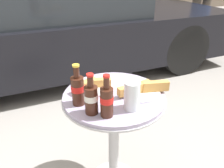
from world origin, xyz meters
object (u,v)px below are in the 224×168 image
Objects in this scene: parked_car at (68,27)px; cola_bottle_left at (78,89)px; lunch_plate_near at (92,85)px; lunch_plate_far at (142,90)px; drinking_glass at (132,97)px; cola_bottle_right at (91,98)px; bistro_table at (114,121)px; cola_bottle_center at (107,100)px.

cola_bottle_left is at bearing -100.74° from parked_car.
lunch_plate_far is at bearing -34.33° from lunch_plate_near.
drinking_glass is at bearing -66.88° from lunch_plate_near.
lunch_plate_far is at bearing 41.51° from drinking_glass.
bistro_table is at bearing 35.31° from cola_bottle_right.
cola_bottle_right is 1.41× the size of drinking_glass.
parked_car is at bearing 85.74° from drinking_glass.
cola_bottle_right is 2.24m from parked_car.
cola_bottle_center reaches higher than lunch_plate_far.
lunch_plate_far is at bearing -19.37° from bistro_table.
drinking_glass is 0.03× the size of parked_car.
parked_car is at bearing 88.79° from lunch_plate_far.
bistro_table is 0.17× the size of parked_car.
parked_car is (0.28, 1.97, -0.13)m from lunch_plate_near.
cola_bottle_left reaches higher than bistro_table.
cola_bottle_right is (-0.17, -0.12, 0.27)m from bistro_table.
bistro_table is at bearing 160.63° from lunch_plate_far.
lunch_plate_near is at bearing 113.12° from drinking_glass.
lunch_plate_near is at bearing 47.46° from cola_bottle_left.
cola_bottle_left is at bearing 110.07° from cola_bottle_right.
bistro_table is 3.03× the size of lunch_plate_near.
parked_car is (0.30, 2.25, -0.19)m from cola_bottle_center.
bistro_table is at bearing 57.20° from cola_bottle_center.
cola_bottle_right is 0.97× the size of cola_bottle_center.
bistro_table is at bearing -50.95° from lunch_plate_near.
lunch_plate_near is at bearing 71.06° from cola_bottle_right.
lunch_plate_near is (-0.09, 0.11, 0.21)m from bistro_table.
cola_bottle_right is 0.86× the size of lunch_plate_near.
cola_bottle_right reaches higher than bistro_table.
bistro_table is 4.96× the size of drinking_glass.
bistro_table is 3.51× the size of cola_bottle_right.
lunch_plate_far is (0.35, -0.04, -0.06)m from cola_bottle_left.
lunch_plate_far is (0.31, 0.07, -0.06)m from cola_bottle_right.
lunch_plate_near is at bearing -98.14° from parked_car.
drinking_glass is at bearing -12.01° from cola_bottle_right.
cola_bottle_center is at bearing -39.74° from cola_bottle_right.
bistro_table is 0.30m from drinking_glass.
cola_bottle_center is 0.05× the size of parked_car.
cola_bottle_center is (0.06, -0.05, 0.00)m from cola_bottle_right.
cola_bottle_right is 0.20m from drinking_glass.
parked_car reaches higher than cola_bottle_left.
cola_bottle_right is at bearing -144.69° from bistro_table.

